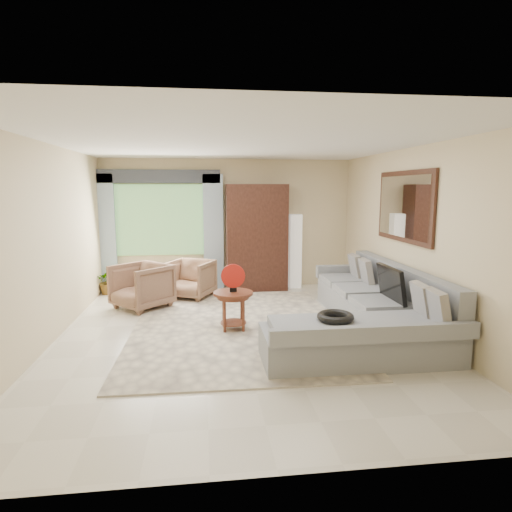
{
  "coord_description": "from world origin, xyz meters",
  "views": [
    {
      "loc": [
        -0.5,
        -5.7,
        2.01
      ],
      "look_at": [
        0.25,
        0.35,
        1.05
      ],
      "focal_mm": 30.0,
      "sensor_mm": 36.0,
      "label": 1
    }
  ],
  "objects": [
    {
      "name": "ground",
      "position": [
        0.0,
        0.0,
        0.0
      ],
      "size": [
        6.0,
        6.0,
        0.0
      ],
      "primitive_type": "plane",
      "color": "silver",
      "rests_on": "ground"
    },
    {
      "name": "area_rug",
      "position": [
        -0.02,
        0.32,
        0.01
      ],
      "size": [
        3.06,
        4.05,
        0.02
      ],
      "primitive_type": "cube",
      "rotation": [
        0.0,
        0.0,
        -0.02
      ],
      "color": "beige",
      "rests_on": "ground"
    },
    {
      "name": "sectional_sofa",
      "position": [
        1.78,
        -0.18,
        0.28
      ],
      "size": [
        2.3,
        3.46,
        0.9
      ],
      "color": "gray",
      "rests_on": "ground"
    },
    {
      "name": "tv_screen",
      "position": [
        2.05,
        -0.23,
        0.72
      ],
      "size": [
        0.14,
        0.74,
        0.48
      ],
      "primitive_type": "cube",
      "rotation": [
        0.0,
        -0.17,
        0.0
      ],
      "color": "black",
      "rests_on": "sectional_sofa"
    },
    {
      "name": "garden_hose",
      "position": [
        1.0,
        -1.08,
        0.55
      ],
      "size": [
        0.43,
        0.43,
        0.09
      ],
      "primitive_type": "torus",
      "color": "black",
      "rests_on": "sectional_sofa"
    },
    {
      "name": "coffee_table",
      "position": [
        -0.09,
        0.2,
        0.3
      ],
      "size": [
        0.56,
        0.56,
        0.56
      ],
      "rotation": [
        0.0,
        0.0,
        -0.42
      ],
      "color": "#552516",
      "rests_on": "ground"
    },
    {
      "name": "red_disc",
      "position": [
        -0.09,
        0.2,
        0.79
      ],
      "size": [
        0.34,
        0.07,
        0.34
      ],
      "primitive_type": "cylinder",
      "rotation": [
        1.57,
        0.0,
        -0.12
      ],
      "color": "#B21A11",
      "rests_on": "coffee_table"
    },
    {
      "name": "armchair_left",
      "position": [
        -1.55,
        1.55,
        0.38
      ],
      "size": [
        1.17,
        1.17,
        0.76
      ],
      "primitive_type": "imported",
      "rotation": [
        0.0,
        0.0,
        -0.79
      ],
      "color": "brown",
      "rests_on": "ground"
    },
    {
      "name": "armchair_right",
      "position": [
        -0.76,
        2.17,
        0.35
      ],
      "size": [
        1.02,
        1.03,
        0.71
      ],
      "primitive_type": "imported",
      "rotation": [
        0.0,
        0.0,
        -0.45
      ],
      "color": "#977552",
      "rests_on": "ground"
    },
    {
      "name": "potted_plant",
      "position": [
        -2.34,
        2.65,
        0.26
      ],
      "size": [
        0.55,
        0.5,
        0.51
      ],
      "primitive_type": "imported",
      "rotation": [
        0.0,
        0.0,
        0.25
      ],
      "color": "#999999",
      "rests_on": "ground"
    },
    {
      "name": "armoire",
      "position": [
        0.55,
        2.72,
        1.05
      ],
      "size": [
        1.2,
        0.55,
        2.1
      ],
      "primitive_type": "cube",
      "color": "black",
      "rests_on": "ground"
    },
    {
      "name": "floor_lamp",
      "position": [
        1.35,
        2.78,
        0.75
      ],
      "size": [
        0.24,
        0.24,
        1.5
      ],
      "primitive_type": "cube",
      "color": "silver",
      "rests_on": "ground"
    },
    {
      "name": "window",
      "position": [
        -1.35,
        2.97,
        1.4
      ],
      "size": [
        1.8,
        0.04,
        1.4
      ],
      "primitive_type": "cube",
      "color": "#669E59",
      "rests_on": "wall_back"
    },
    {
      "name": "curtain_left",
      "position": [
        -2.4,
        2.88,
        1.15
      ],
      "size": [
        0.4,
        0.08,
        2.3
      ],
      "primitive_type": "cube",
      "color": "#9EB7CC",
      "rests_on": "ground"
    },
    {
      "name": "curtain_right",
      "position": [
        -0.3,
        2.88,
        1.15
      ],
      "size": [
        0.4,
        0.08,
        2.3
      ],
      "primitive_type": "cube",
      "color": "#9EB7CC",
      "rests_on": "ground"
    },
    {
      "name": "valance",
      "position": [
        -1.35,
        2.9,
        2.25
      ],
      "size": [
        2.4,
        0.12,
        0.26
      ],
      "primitive_type": "cube",
      "color": "#1E232D",
      "rests_on": "wall_back"
    },
    {
      "name": "wall_mirror",
      "position": [
        2.46,
        0.35,
        1.75
      ],
      "size": [
        0.05,
        1.7,
        1.05
      ],
      "color": "black",
      "rests_on": "wall_right"
    }
  ]
}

